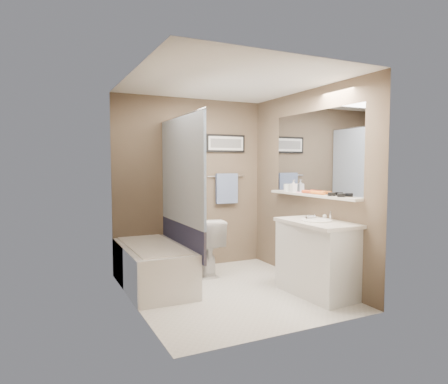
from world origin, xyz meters
name	(u,v)px	position (x,y,z in m)	size (l,w,h in m)	color
ground	(230,292)	(0.00, 0.00, 0.00)	(2.50, 2.50, 0.00)	silver
ceiling	(230,83)	(0.00, 0.00, 2.38)	(2.20, 2.50, 0.04)	white
wall_back	(191,184)	(0.00, 1.23, 1.20)	(2.20, 0.04, 2.40)	brown
wall_front	(293,196)	(0.00, -1.23, 1.20)	(2.20, 0.04, 2.40)	brown
wall_left	(135,191)	(-1.08, 0.00, 1.20)	(0.04, 2.50, 2.40)	brown
wall_right	(306,186)	(1.08, 0.00, 1.20)	(0.04, 2.50, 2.40)	brown
tile_surround	(124,206)	(-1.09, 0.50, 1.00)	(0.02, 1.55, 2.00)	tan
curtain_rod	(181,116)	(-0.40, 0.50, 2.05)	(0.02, 0.02, 1.55)	silver
curtain_upper	(182,171)	(-0.40, 0.50, 1.40)	(0.03, 1.45, 1.28)	silver
curtain_lower	(182,238)	(-0.40, 0.50, 0.58)	(0.03, 1.45, 0.36)	#282A4B
mirror	(315,152)	(1.09, -0.15, 1.62)	(0.02, 1.60, 1.00)	silver
shelf	(311,195)	(1.04, -0.15, 1.10)	(0.12, 1.60, 0.03)	silver
towel_bar	(226,176)	(0.55, 1.22, 1.30)	(0.02, 0.02, 0.60)	silver
towel	(227,188)	(0.55, 1.20, 1.12)	(0.34, 0.05, 0.44)	#93ABD6
art_frame	(226,143)	(0.55, 1.23, 1.78)	(0.62, 0.03, 0.26)	black
art_mat	(226,143)	(0.55, 1.22, 1.78)	(0.56, 0.00, 0.20)	white
art_image	(226,143)	(0.55, 1.22, 1.78)	(0.50, 0.00, 0.13)	#595959
door	(343,216)	(0.55, -1.24, 1.00)	(0.80, 0.02, 2.00)	silver
door_handle	(311,217)	(0.22, -1.19, 1.00)	(0.02, 0.02, 0.10)	silver
bathtub	(152,266)	(-0.75, 0.59, 0.25)	(0.70, 1.50, 0.50)	silver
tub_rim	(152,245)	(-0.75, 0.59, 0.50)	(0.56, 1.36, 0.02)	white
toilet	(203,246)	(0.02, 0.86, 0.38)	(0.42, 0.74, 0.76)	white
vanity	(317,260)	(0.85, -0.52, 0.40)	(0.50, 0.90, 0.80)	silver
countertop	(317,223)	(0.84, -0.52, 0.82)	(0.54, 0.96, 0.04)	beige
sink_basin	(317,220)	(0.83, -0.52, 0.85)	(0.34, 0.34, 0.01)	white
faucet_spout	(331,216)	(1.03, -0.52, 0.89)	(0.02, 0.02, 0.10)	silver
faucet_knob	(325,216)	(1.03, -0.42, 0.87)	(0.05, 0.05, 0.05)	silver
candle_bowl_near	(341,195)	(1.04, -0.68, 1.14)	(0.09, 0.09, 0.04)	black
candle_bowl_far	(332,194)	(1.04, -0.52, 1.14)	(0.09, 0.09, 0.04)	black
hair_brush_front	(318,193)	(1.04, -0.28, 1.14)	(0.04, 0.04, 0.22)	orange
hair_brush_back	(309,192)	(1.04, -0.11, 1.14)	(0.04, 0.04, 0.22)	#C7431C
pink_comb	(301,192)	(1.04, 0.06, 1.12)	(0.03, 0.16, 0.01)	pink
glass_jar	(287,188)	(1.04, 0.37, 1.17)	(0.08, 0.08, 0.10)	silver
soap_bottle	(293,186)	(1.04, 0.21, 1.19)	(0.07, 0.07, 0.16)	#999999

